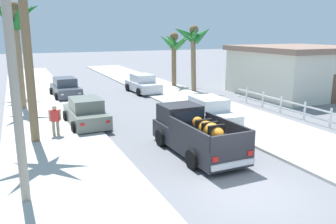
{
  "coord_description": "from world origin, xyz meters",
  "views": [
    {
      "loc": [
        -6.54,
        -8.25,
        5.03
      ],
      "look_at": [
        0.05,
        6.61,
        1.2
      ],
      "focal_mm": 36.58,
      "sensor_mm": 36.0,
      "label": 1
    }
  ],
  "objects_px": {
    "car_right_mid": "(143,84)",
    "pickup_truck": "(195,134)",
    "utility_pole": "(13,72)",
    "pedestrian": "(55,119)",
    "palm_tree_left_fore": "(11,22)",
    "palm_tree_left_mid": "(175,45)",
    "car_right_near": "(86,113)",
    "car_left_near": "(66,88)",
    "car_left_mid": "(209,112)",
    "palm_tree_right_mid": "(193,39)",
    "roadside_house": "(296,70)",
    "palm_tree_left_back": "(15,22)"
  },
  "relations": [
    {
      "from": "roadside_house",
      "to": "pickup_truck",
      "type": "bearing_deg",
      "value": -147.56
    },
    {
      "from": "palm_tree_right_mid",
      "to": "utility_pole",
      "type": "distance_m",
      "value": 20.67
    },
    {
      "from": "palm_tree_left_fore",
      "to": "utility_pole",
      "type": "xyz_separation_m",
      "value": [
        -0.07,
        -18.85,
        -1.8
      ]
    },
    {
      "from": "car_left_near",
      "to": "palm_tree_left_mid",
      "type": "bearing_deg",
      "value": 8.2
    },
    {
      "from": "palm_tree_left_fore",
      "to": "pedestrian",
      "type": "distance_m",
      "value": 13.36
    },
    {
      "from": "car_left_near",
      "to": "pedestrian",
      "type": "height_order",
      "value": "pedestrian"
    },
    {
      "from": "utility_pole",
      "to": "car_left_near",
      "type": "bearing_deg",
      "value": 78.51
    },
    {
      "from": "pickup_truck",
      "to": "car_right_mid",
      "type": "bearing_deg",
      "value": 78.6
    },
    {
      "from": "palm_tree_left_fore",
      "to": "roadside_house",
      "type": "bearing_deg",
      "value": -20.91
    },
    {
      "from": "car_right_mid",
      "to": "pedestrian",
      "type": "height_order",
      "value": "pedestrian"
    },
    {
      "from": "car_left_mid",
      "to": "roadside_house",
      "type": "height_order",
      "value": "roadside_house"
    },
    {
      "from": "pedestrian",
      "to": "palm_tree_left_fore",
      "type": "bearing_deg",
      "value": 96.94
    },
    {
      "from": "palm_tree_right_mid",
      "to": "car_right_near",
      "type": "bearing_deg",
      "value": -144.96
    },
    {
      "from": "car_right_mid",
      "to": "pickup_truck",
      "type": "bearing_deg",
      "value": -101.4
    },
    {
      "from": "car_right_near",
      "to": "pedestrian",
      "type": "height_order",
      "value": "pedestrian"
    },
    {
      "from": "car_left_mid",
      "to": "roadside_house",
      "type": "relative_size",
      "value": 0.5
    },
    {
      "from": "utility_pole",
      "to": "pedestrian",
      "type": "height_order",
      "value": "utility_pole"
    },
    {
      "from": "palm_tree_left_back",
      "to": "pedestrian",
      "type": "xyz_separation_m",
      "value": [
        1.29,
        -7.08,
        -4.68
      ]
    },
    {
      "from": "pickup_truck",
      "to": "pedestrian",
      "type": "height_order",
      "value": "pickup_truck"
    },
    {
      "from": "car_right_near",
      "to": "palm_tree_left_back",
      "type": "relative_size",
      "value": 0.62
    },
    {
      "from": "roadside_house",
      "to": "pedestrian",
      "type": "relative_size",
      "value": 5.46
    },
    {
      "from": "utility_pole",
      "to": "pickup_truck",
      "type": "bearing_deg",
      "value": 15.83
    },
    {
      "from": "car_right_near",
      "to": "utility_pole",
      "type": "distance_m",
      "value": 9.34
    },
    {
      "from": "car_left_near",
      "to": "car_left_mid",
      "type": "relative_size",
      "value": 1.0
    },
    {
      "from": "car_left_near",
      "to": "car_right_mid",
      "type": "height_order",
      "value": "same"
    },
    {
      "from": "car_right_near",
      "to": "palm_tree_left_back",
      "type": "xyz_separation_m",
      "value": [
        -3.07,
        5.48,
        4.88
      ]
    },
    {
      "from": "utility_pole",
      "to": "roadside_house",
      "type": "relative_size",
      "value": 0.86
    },
    {
      "from": "pickup_truck",
      "to": "car_right_near",
      "type": "distance_m",
      "value": 7.06
    },
    {
      "from": "roadside_house",
      "to": "pedestrian",
      "type": "distance_m",
      "value": 19.84
    },
    {
      "from": "utility_pole",
      "to": "car_right_near",
      "type": "bearing_deg",
      "value": 67.51
    },
    {
      "from": "pickup_truck",
      "to": "utility_pole",
      "type": "xyz_separation_m",
      "value": [
        -6.76,
        -1.91,
        3.14
      ]
    },
    {
      "from": "car_right_mid",
      "to": "palm_tree_left_fore",
      "type": "bearing_deg",
      "value": 167.45
    },
    {
      "from": "palm_tree_right_mid",
      "to": "pedestrian",
      "type": "height_order",
      "value": "palm_tree_right_mid"
    },
    {
      "from": "pickup_truck",
      "to": "car_right_mid",
      "type": "height_order",
      "value": "pickup_truck"
    },
    {
      "from": "car_right_near",
      "to": "palm_tree_left_mid",
      "type": "xyz_separation_m",
      "value": [
        10.23,
        10.48,
        3.12
      ]
    },
    {
      "from": "car_right_near",
      "to": "palm_tree_left_back",
      "type": "distance_m",
      "value": 7.96
    },
    {
      "from": "car_right_near",
      "to": "roadside_house",
      "type": "bearing_deg",
      "value": 9.08
    },
    {
      "from": "pickup_truck",
      "to": "palm_tree_left_fore",
      "type": "relative_size",
      "value": 0.72
    },
    {
      "from": "palm_tree_right_mid",
      "to": "utility_pole",
      "type": "height_order",
      "value": "utility_pole"
    },
    {
      "from": "utility_pole",
      "to": "pedestrian",
      "type": "xyz_separation_m",
      "value": [
        1.58,
        6.5,
        -3.04
      ]
    },
    {
      "from": "car_left_near",
      "to": "car_right_near",
      "type": "bearing_deg",
      "value": -90.8
    },
    {
      "from": "car_right_near",
      "to": "palm_tree_left_mid",
      "type": "height_order",
      "value": "palm_tree_left_mid"
    },
    {
      "from": "car_right_mid",
      "to": "palm_tree_left_fore",
      "type": "relative_size",
      "value": 0.6
    },
    {
      "from": "pickup_truck",
      "to": "car_left_near",
      "type": "height_order",
      "value": "pickup_truck"
    },
    {
      "from": "car_right_near",
      "to": "palm_tree_left_back",
      "type": "bearing_deg",
      "value": 119.23
    },
    {
      "from": "palm_tree_left_mid",
      "to": "utility_pole",
      "type": "bearing_deg",
      "value": -126.17
    },
    {
      "from": "utility_pole",
      "to": "palm_tree_left_fore",
      "type": "bearing_deg",
      "value": 89.77
    },
    {
      "from": "pickup_truck",
      "to": "utility_pole",
      "type": "bearing_deg",
      "value": -164.17
    },
    {
      "from": "car_right_mid",
      "to": "car_left_near",
      "type": "bearing_deg",
      "value": 176.19
    },
    {
      "from": "car_left_near",
      "to": "palm_tree_left_fore",
      "type": "xyz_separation_m",
      "value": [
        -3.4,
        1.73,
        5.05
      ]
    }
  ]
}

